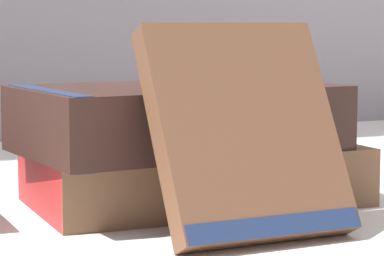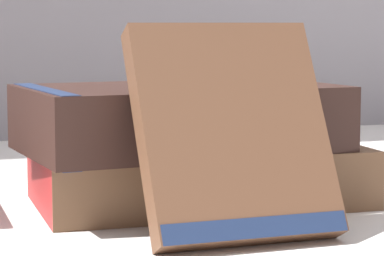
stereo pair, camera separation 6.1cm
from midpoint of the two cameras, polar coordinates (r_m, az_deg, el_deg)
name	(u,v)px [view 2 (the right image)]	position (r m, az deg, el deg)	size (l,w,h in m)	color
ground_plane	(191,213)	(0.61, 2.79, -5.40)	(3.00, 3.00, 0.00)	silver
book_flat_bottom	(191,175)	(0.64, 2.67, -3.00)	(0.23, 0.14, 0.04)	brown
book_flat_top	(179,118)	(0.62, 1.99, 0.63)	(0.22, 0.14, 0.05)	#331E19
book_leaning_front	(229,140)	(0.53, 5.58, -0.76)	(0.11, 0.08, 0.13)	brown
pocket_watch	(262,81)	(0.63, 7.17, 2.94)	(0.05, 0.06, 0.01)	silver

